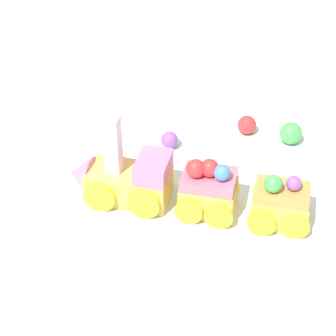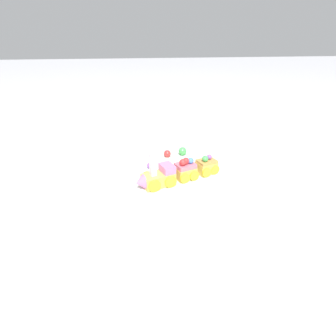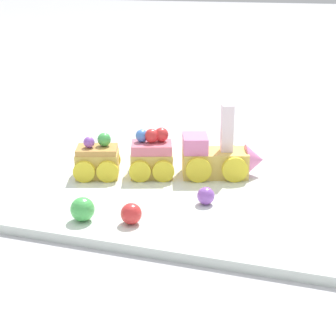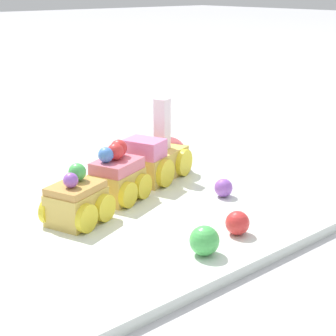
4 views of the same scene
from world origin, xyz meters
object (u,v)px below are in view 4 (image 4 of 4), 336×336
Objects in this scene: cake_car_caramel at (76,202)px; gumball_purple at (223,188)px; cake_car_strawberry at (117,177)px; gumball_red at (236,223)px; cake_train_locomotive at (159,158)px; gumball_green at (204,241)px.

cake_car_caramel reaches higher than gumball_purple.
gumball_red is (0.03, -0.17, -0.02)m from cake_car_strawberry.
cake_train_locomotive is 4.98× the size of gumball_red.
cake_train_locomotive is 5.57× the size of gumball_purple.
cake_car_strawberry is 3.15× the size of gumball_red.
gumball_red is (-0.06, -0.20, -0.01)m from cake_train_locomotive.
cake_car_strawberry reaches higher than gumball_red.
gumball_green is (0.05, -0.15, -0.01)m from cake_car_caramel.
gumball_purple is at bearing 50.21° from gumball_red.
cake_car_caramel is at bearing 163.35° from gumball_purple.
gumball_green is at bearing -117.59° from cake_car_strawberry.
gumball_green is 1.15× the size of gumball_red.
cake_car_strawberry is at bearing 0.30° from cake_car_caramel.
gumball_purple is (0.11, -0.08, -0.02)m from cake_car_strawberry.
cake_car_caramel is at bearing 127.47° from gumball_red.
gumball_green is 0.16m from gumball_purple.
cake_car_strawberry is 2.73× the size of gumball_green.
cake_car_caramel is 0.19m from gumball_purple.
cake_car_strawberry is at bearing 100.79° from gumball_red.
cake_car_strawberry reaches higher than cake_car_caramel.
gumball_purple is (0.18, -0.05, -0.01)m from cake_car_caramel.
cake_car_strawberry reaches higher than gumball_green.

